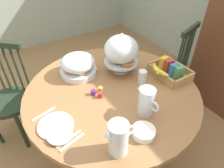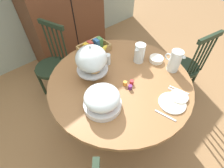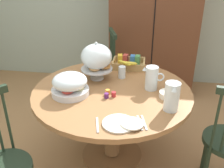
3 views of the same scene
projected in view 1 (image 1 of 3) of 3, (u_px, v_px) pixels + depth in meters
ground_plane at (108, 135)px, 2.06m from camera, size 10.00×10.00×0.00m
dining_table at (112, 107)px, 1.62m from camera, size 1.31×1.31×0.74m
windsor_chair_near_window at (169, 68)px, 2.24m from camera, size 0.42×0.42×0.97m
windsor_chair_by_cabinet at (11, 100)px, 1.83m from camera, size 0.47×0.47×0.97m
pastry_stand_with_dome at (121, 51)px, 1.57m from camera, size 0.28×0.28×0.34m
fruit_platter_covered at (78, 65)px, 1.61m from camera, size 0.30×0.30×0.18m
orange_juice_pitcher at (118, 140)px, 1.03m from camera, size 0.11×0.19×0.21m
milk_pitcher at (146, 103)px, 1.26m from camera, size 0.19×0.10×0.20m
cereal_basket at (169, 71)px, 1.61m from camera, size 0.32×0.30×0.12m
china_plate_large at (56, 125)px, 1.22m from camera, size 0.22×0.22×0.01m
china_plate_small at (60, 135)px, 1.15m from camera, size 0.15×0.15×0.01m
cereal_bowl at (144, 132)px, 1.16m from camera, size 0.14×0.14×0.04m
drinking_glass at (142, 77)px, 1.53m from camera, size 0.06×0.06×0.11m
jam_jar_strawberry at (100, 95)px, 1.42m from camera, size 0.04×0.04×0.04m
jam_jar_apricot at (101, 89)px, 1.47m from camera, size 0.04×0.04×0.04m
jam_jar_grape at (93, 92)px, 1.44m from camera, size 0.04×0.04×0.04m
table_knife at (69, 139)px, 1.15m from camera, size 0.05×0.17×0.01m
dinner_fork at (72, 142)px, 1.13m from camera, size 0.05×0.17×0.01m
soup_spoon at (44, 114)px, 1.30m from camera, size 0.05×0.17×0.01m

